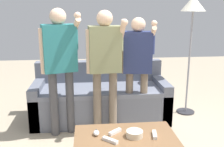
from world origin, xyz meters
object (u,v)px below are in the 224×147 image
floor_lamp (193,12)px  game_remote_wand_spare (115,132)px  game_remote_wand_near (110,140)px  game_remote_nunchuk (96,133)px  snack_bowl (135,134)px  player_left (60,58)px  coffee_table (125,141)px  player_center (105,59)px  player_right (137,60)px  game_remote_wand_far (155,135)px  couch (101,99)px

floor_lamp → game_remote_wand_spare: (-1.31, -1.45, -1.12)m
game_remote_wand_near → game_remote_nunchuk: bearing=130.5°
game_remote_wand_spare → game_remote_wand_near: bearing=-111.7°
snack_bowl → player_left: bearing=127.1°
coffee_table → game_remote_wand_near: size_ratio=6.77×
coffee_table → player_center: 1.15m
game_remote_wand_near → player_right: bearing=68.0°
player_center → game_remote_wand_spare: bearing=-88.2°
snack_bowl → floor_lamp: floor_lamp is taller
player_left → game_remote_wand_near: bearing=-64.2°
game_remote_nunchuk → player_right: bearing=60.1°
snack_bowl → game_remote_wand_far: (0.19, -0.01, -0.01)m
player_center → couch: bearing=94.1°
couch → snack_bowl: size_ratio=12.26×
game_remote_wand_far → game_remote_nunchuk: bearing=172.2°
coffee_table → game_remote_nunchuk: game_remote_nunchuk is taller
coffee_table → snack_bowl: size_ratio=6.12×
coffee_table → player_left: size_ratio=0.60×
snack_bowl → player_left: 1.39m
floor_lamp → player_left: bearing=-164.6°
player_left → player_center: bearing=-3.1°
game_remote_nunchuk → game_remote_wand_far: game_remote_nunchuk is taller
snack_bowl → floor_lamp: 2.20m
game_remote_wand_far → game_remote_wand_spare: (-0.37, 0.10, 0.00)m
coffee_table → player_right: player_right is taller
coffee_table → player_center: player_center is taller
floor_lamp → game_remote_wand_far: (-0.94, -1.55, -1.12)m
player_right → game_remote_wand_far: bearing=-92.1°
couch → game_remote_wand_near: couch is taller
game_remote_nunchuk → game_remote_wand_near: size_ratio=0.61×
couch → game_remote_wand_spare: (0.06, -1.39, 0.15)m
floor_lamp → coffee_table: bearing=-128.7°
player_center → floor_lamp: bearing=22.5°
player_center → game_remote_nunchuk: bearing=-99.7°
couch → player_right: player_right is taller
player_center → game_remote_wand_spare: (0.03, -0.90, -0.56)m
coffee_table → game_remote_wand_spare: bearing=146.4°
floor_lamp → player_center: (-1.33, -0.55, -0.56)m
game_remote_wand_far → game_remote_wand_spare: same height
snack_bowl → floor_lamp: bearing=53.7°
snack_bowl → game_remote_wand_far: size_ratio=1.04×
player_left → floor_lamp: bearing=15.4°
coffee_table → snack_bowl: 0.12m
snack_bowl → player_right: size_ratio=0.11×
coffee_table → floor_lamp: floor_lamp is taller
player_right → game_remote_wand_near: bearing=-112.0°
floor_lamp → game_remote_wand_spare: 2.25m
game_remote_wand_spare → player_left: bearing=122.5°
game_remote_nunchuk → game_remote_wand_spare: (0.18, 0.02, -0.01)m
couch → game_remote_nunchuk: size_ratio=22.23×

